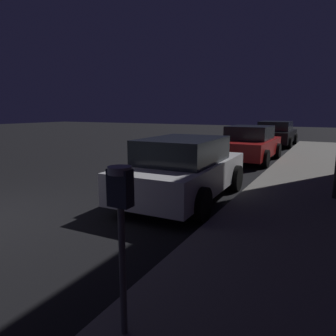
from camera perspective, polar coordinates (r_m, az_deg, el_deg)
sidewalk at (r=3.42m, az=22.46°, el=-24.88°), size 3.20×36.00×0.15m
parking_meter at (r=2.46m, az=-8.85°, el=-7.87°), size 0.19×0.19×1.45m
car_white at (r=6.98m, az=3.08°, el=-0.14°), size 2.06×4.06×1.43m
car_red at (r=12.82m, az=15.05°, el=4.40°), size 2.07×4.05×1.43m
car_black at (r=19.02m, az=19.54°, el=6.10°), size 2.14×4.06×1.43m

